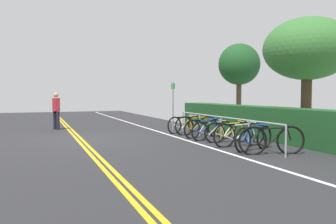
{
  "coord_description": "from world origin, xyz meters",
  "views": [
    {
      "loc": [
        12.06,
        -1.37,
        1.57
      ],
      "look_at": [
        2.98,
        2.15,
        1.05
      ],
      "focal_mm": 36.47,
      "sensor_mm": 36.0,
      "label": 1
    }
  ],
  "objects_px": {
    "bicycle_3": "(212,130)",
    "bicycle_7": "(272,140)",
    "tree_near_left": "(239,65)",
    "tree_mid": "(307,50)",
    "bicycle_5": "(239,135)",
    "bike_rack": "(221,123)",
    "bicycle_1": "(196,125)",
    "bicycle_4": "(229,132)",
    "pedestrian": "(56,108)",
    "bicycle_2": "(204,128)",
    "bicycle_0": "(185,124)",
    "sign_post_near": "(173,101)",
    "bicycle_6": "(254,138)"
  },
  "relations": [
    {
      "from": "bicycle_3",
      "to": "bicycle_7",
      "type": "distance_m",
      "value": 3.04
    },
    {
      "from": "tree_near_left",
      "to": "tree_mid",
      "type": "distance_m",
      "value": 5.25
    },
    {
      "from": "bicycle_3",
      "to": "bicycle_5",
      "type": "height_order",
      "value": "bicycle_5"
    },
    {
      "from": "bicycle_3",
      "to": "bike_rack",
      "type": "bearing_deg",
      "value": 14.74
    },
    {
      "from": "bicycle_1",
      "to": "tree_mid",
      "type": "relative_size",
      "value": 0.42
    },
    {
      "from": "bicycle_4",
      "to": "pedestrian",
      "type": "height_order",
      "value": "pedestrian"
    },
    {
      "from": "bicycle_2",
      "to": "bicycle_3",
      "type": "height_order",
      "value": "bicycle_2"
    },
    {
      "from": "bicycle_2",
      "to": "bicycle_3",
      "type": "distance_m",
      "value": 0.65
    },
    {
      "from": "bicycle_4",
      "to": "bicycle_1",
      "type": "bearing_deg",
      "value": -177.7
    },
    {
      "from": "pedestrian",
      "to": "tree_near_left",
      "type": "height_order",
      "value": "tree_near_left"
    },
    {
      "from": "tree_near_left",
      "to": "tree_mid",
      "type": "xyz_separation_m",
      "value": [
        5.2,
        -0.7,
        0.08
      ]
    },
    {
      "from": "bicycle_0",
      "to": "bicycle_4",
      "type": "xyz_separation_m",
      "value": [
        3.06,
        0.21,
        -0.0
      ]
    },
    {
      "from": "sign_post_near",
      "to": "tree_mid",
      "type": "relative_size",
      "value": 0.5
    },
    {
      "from": "bicycle_2",
      "to": "sign_post_near",
      "type": "distance_m",
      "value": 2.74
    },
    {
      "from": "bicycle_0",
      "to": "tree_mid",
      "type": "xyz_separation_m",
      "value": [
        3.44,
        2.98,
        2.71
      ]
    },
    {
      "from": "bicycle_5",
      "to": "tree_near_left",
      "type": "distance_m",
      "value": 7.2
    },
    {
      "from": "tree_mid",
      "to": "tree_near_left",
      "type": "bearing_deg",
      "value": 172.36
    },
    {
      "from": "bicycle_5",
      "to": "bicycle_2",
      "type": "bearing_deg",
      "value": -179.21
    },
    {
      "from": "bicycle_0",
      "to": "bicycle_6",
      "type": "xyz_separation_m",
      "value": [
        4.63,
        0.04,
        0.0
      ]
    },
    {
      "from": "bicycle_6",
      "to": "bicycle_5",
      "type": "bearing_deg",
      "value": 178.2
    },
    {
      "from": "bike_rack",
      "to": "pedestrian",
      "type": "height_order",
      "value": "pedestrian"
    },
    {
      "from": "bicycle_4",
      "to": "pedestrian",
      "type": "xyz_separation_m",
      "value": [
        -6.22,
        -4.96,
        0.6
      ]
    },
    {
      "from": "bicycle_0",
      "to": "tree_near_left",
      "type": "relative_size",
      "value": 0.43
    },
    {
      "from": "bicycle_7",
      "to": "tree_mid",
      "type": "distance_m",
      "value": 4.38
    },
    {
      "from": "bike_rack",
      "to": "pedestrian",
      "type": "relative_size",
      "value": 3.88
    },
    {
      "from": "bicycle_6",
      "to": "pedestrian",
      "type": "bearing_deg",
      "value": -148.42
    },
    {
      "from": "bicycle_5",
      "to": "bicycle_6",
      "type": "height_order",
      "value": "bicycle_5"
    },
    {
      "from": "bike_rack",
      "to": "bicycle_7",
      "type": "bearing_deg",
      "value": -0.58
    },
    {
      "from": "tree_near_left",
      "to": "sign_post_near",
      "type": "bearing_deg",
      "value": -77.61
    },
    {
      "from": "bicycle_0",
      "to": "bicycle_5",
      "type": "xyz_separation_m",
      "value": [
        3.88,
        0.06,
        0.02
      ]
    },
    {
      "from": "bicycle_6",
      "to": "tree_near_left",
      "type": "bearing_deg",
      "value": 150.33
    },
    {
      "from": "pedestrian",
      "to": "bicycle_0",
      "type": "bearing_deg",
      "value": 56.37
    },
    {
      "from": "sign_post_near",
      "to": "tree_near_left",
      "type": "xyz_separation_m",
      "value": [
        -0.84,
        3.81,
        1.71
      ]
    },
    {
      "from": "bicycle_3",
      "to": "bicycle_6",
      "type": "height_order",
      "value": "bicycle_6"
    },
    {
      "from": "bike_rack",
      "to": "pedestrian",
      "type": "distance_m",
      "value": 7.63
    },
    {
      "from": "bicycle_6",
      "to": "tree_mid",
      "type": "height_order",
      "value": "tree_mid"
    },
    {
      "from": "bicycle_0",
      "to": "bicycle_2",
      "type": "xyz_separation_m",
      "value": [
        1.64,
        0.03,
        -0.0
      ]
    },
    {
      "from": "bicycle_3",
      "to": "bicycle_7",
      "type": "height_order",
      "value": "bicycle_7"
    },
    {
      "from": "bicycle_0",
      "to": "pedestrian",
      "type": "relative_size",
      "value": 1.05
    },
    {
      "from": "bicycle_0",
      "to": "bicycle_7",
      "type": "xyz_separation_m",
      "value": [
        5.34,
        0.09,
        0.03
      ]
    },
    {
      "from": "bicycle_0",
      "to": "bicycle_5",
      "type": "height_order",
      "value": "bicycle_5"
    },
    {
      "from": "bicycle_0",
      "to": "bicycle_5",
      "type": "bearing_deg",
      "value": 0.88
    },
    {
      "from": "bicycle_7",
      "to": "sign_post_near",
      "type": "distance_m",
      "value": 6.33
    },
    {
      "from": "sign_post_near",
      "to": "pedestrian",
      "type": "bearing_deg",
      "value": -115.84
    },
    {
      "from": "bicycle_2",
      "to": "pedestrian",
      "type": "distance_m",
      "value": 6.81
    },
    {
      "from": "bicycle_7",
      "to": "tree_mid",
      "type": "height_order",
      "value": "tree_mid"
    },
    {
      "from": "bicycle_1",
      "to": "sign_post_near",
      "type": "height_order",
      "value": "sign_post_near"
    },
    {
      "from": "bicycle_4",
      "to": "tree_near_left",
      "type": "bearing_deg",
      "value": 144.24
    },
    {
      "from": "bicycle_0",
      "to": "bike_rack",
      "type": "bearing_deg",
      "value": 2.41
    },
    {
      "from": "bicycle_7",
      "to": "tree_near_left",
      "type": "relative_size",
      "value": 0.44
    }
  ]
}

